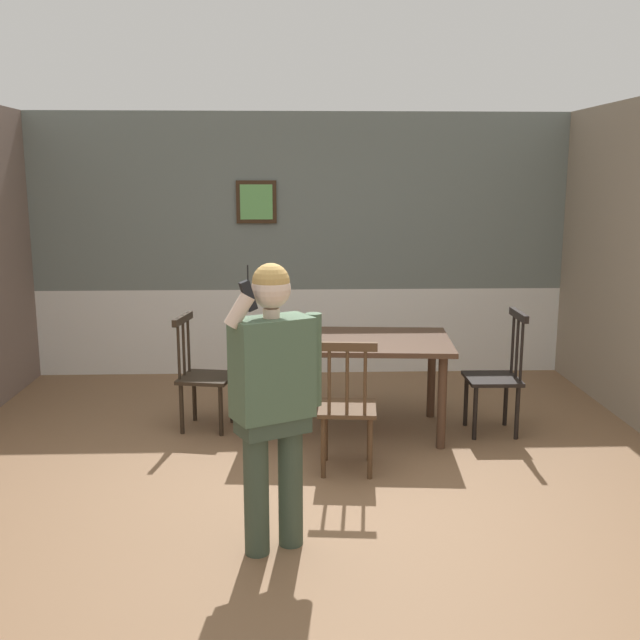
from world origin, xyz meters
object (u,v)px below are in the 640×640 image
dining_table (348,350)px  chair_at_table_head (202,375)px  person_figure (274,390)px  chair_by_doorway (497,375)px  chair_near_window (347,407)px

dining_table → chair_at_table_head: 1.23m
dining_table → person_figure: bearing=-105.9°
dining_table → chair_by_doorway: chair_by_doorway is taller
chair_by_doorway → chair_at_table_head: chair_by_doorway is taller
chair_by_doorway → person_figure: bearing=137.4°
dining_table → chair_near_window: 0.89m
person_figure → chair_at_table_head: bearing=-99.7°
chair_near_window → chair_at_table_head: bearing=144.8°
chair_by_doorway → person_figure: person_figure is taller
chair_near_window → dining_table: bearing=90.6°
dining_table → chair_at_table_head: size_ratio=1.80×
chair_near_window → person_figure: person_figure is taller
chair_by_doorway → person_figure: 2.61m
chair_by_doorway → person_figure: (-1.77, -1.86, 0.45)m
chair_at_table_head → dining_table: bearing=95.9°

